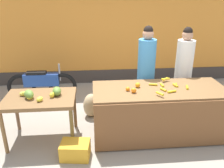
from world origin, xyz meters
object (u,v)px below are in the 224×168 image
vendor_woman_blue_shirt (146,73)px  produce_sack (91,105)px  produce_crate (75,150)px  vendor_woman_white_shirt (183,71)px  parked_motorcycle (42,84)px

vendor_woman_blue_shirt → produce_sack: (-1.10, 0.03, -0.68)m
produce_crate → vendor_woman_blue_shirt: bearing=42.8°
vendor_woman_blue_shirt → produce_crate: 2.00m
vendor_woman_white_shirt → parked_motorcycle: (-3.02, 0.84, -0.50)m
vendor_woman_blue_shirt → parked_motorcycle: 2.47m
vendor_woman_white_shirt → produce_sack: bearing=-178.8°
produce_crate → parked_motorcycle: bearing=112.2°
vendor_woman_blue_shirt → parked_motorcycle: (-2.23, 0.91, -0.52)m
vendor_woman_blue_shirt → parked_motorcycle: vendor_woman_blue_shirt is taller
parked_motorcycle → produce_crate: (0.88, -2.16, -0.27)m
produce_crate → vendor_woman_white_shirt: bearing=31.8°
vendor_woman_white_shirt → parked_motorcycle: bearing=164.5°
vendor_woman_white_shirt → produce_sack: size_ratio=3.69×
vendor_woman_blue_shirt → vendor_woman_white_shirt: bearing=5.2°
vendor_woman_white_shirt → produce_sack: (-1.88, -0.04, -0.66)m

